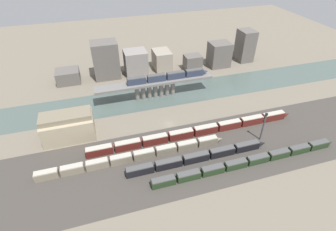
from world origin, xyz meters
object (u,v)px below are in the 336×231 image
Objects in this scene: train_yard_near at (250,161)px; warehouse_building at (68,126)px; train_yard_far at (135,156)px; train_yard_outer at (196,132)px; train_yard_mid at (199,157)px; signal_tower at (263,126)px; train_on_bridge at (168,76)px.

warehouse_building is (-72.63, 40.64, 4.65)m from train_yard_near.
train_yard_outer reaches higher than train_yard_far.
train_yard_mid is 62.23m from warehouse_building.
train_yard_outer is at bearing 157.12° from signal_tower.
train_on_bridge reaches higher than train_yard_near.
train_yard_near is 28.45m from train_yard_outer.
train_on_bridge is 0.47× the size of train_yard_outer.
train_yard_mid is 0.62× the size of train_yard_outer.
train_yard_near is 83.36m from warehouse_building.
signal_tower is (13.45, 12.66, 6.10)m from train_yard_near.
train_on_bridge is 59.68m from signal_tower.
train_yard_outer is 6.92× the size of signal_tower.
train_on_bridge is 0.59× the size of train_yard_far.
train_yard_outer is at bearing -15.56° from warehouse_building.
train_on_bridge is 0.57× the size of train_yard_near.
train_yard_outer is (-14.52, 24.46, 0.36)m from train_yard_near.
signal_tower reaches higher than train_on_bridge.
train_yard_mid is at bearing -107.61° from train_yard_outer.
train_yard_mid is 16.93m from train_yard_outer.
warehouse_building is at bearing 164.44° from train_yard_outer.
train_yard_far is at bearing 162.19° from train_yard_mid.
train_yard_far is 32.23m from train_yard_outer.
train_yard_mid is 27.48m from train_yard_far.
train_yard_near is (16.51, -64.08, -10.63)m from train_on_bridge.
train_yard_mid is (-19.64, 8.33, 0.17)m from train_yard_near.
train_yard_near is 1.05× the size of train_yard_far.
train_yard_mid is 2.77× the size of warehouse_building.
train_on_bridge reaches higher than warehouse_building.
train_yard_outer is at bearing 13.88° from train_yard_far.
train_yard_far is 59.68m from signal_tower.
warehouse_building is (-56.13, -23.44, -5.98)m from train_on_bridge.
signal_tower is (27.96, -11.80, 5.74)m from train_yard_outer.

